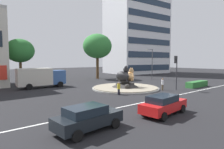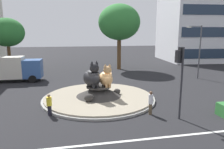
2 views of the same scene
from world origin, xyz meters
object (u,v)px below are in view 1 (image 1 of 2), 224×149
at_px(cat_statue_calico, 129,76).
at_px(second_tree_near_tower, 97,46).
at_px(pedestrian_yellow_shirt, 119,88).
at_px(cat_statue_black, 123,75).
at_px(parked_car_right, 163,104).
at_px(streetlight_arm, 151,62).
at_px(hatchback_near_shophouse, 88,117).
at_px(pedestrian_white_shirt, 163,84).
at_px(office_tower, 136,31).
at_px(broadleaf_tree_behind_island, 20,51).
at_px(traffic_light_mast, 176,65).
at_px(delivery_box_truck, 41,77).

relative_size(cat_statue_calico, second_tree_near_tower, 0.21).
bearing_deg(pedestrian_yellow_shirt, cat_statue_black, 133.93).
bearing_deg(cat_statue_black, parked_car_right, -49.53).
height_order(streetlight_arm, hatchback_near_shophouse, streetlight_arm).
bearing_deg(cat_statue_calico, second_tree_near_tower, 154.07).
bearing_deg(hatchback_near_shophouse, pedestrian_white_shirt, 16.28).
bearing_deg(pedestrian_yellow_shirt, pedestrian_white_shirt, 82.96).
xyz_separation_m(cat_statue_calico, second_tree_near_tower, (4.83, 15.60, 5.57)).
bearing_deg(streetlight_arm, hatchback_near_shophouse, 38.06).
relative_size(office_tower, hatchback_near_shophouse, 6.44).
relative_size(broadleaf_tree_behind_island, streetlight_arm, 1.18).
relative_size(cat_statue_calico, pedestrian_white_shirt, 1.24).
bearing_deg(cat_statue_black, office_tower, 109.39).
distance_m(broadleaf_tree_behind_island, streetlight_arm, 26.36).
distance_m(office_tower, streetlight_arm, 24.54).
height_order(cat_statue_black, streetlight_arm, streetlight_arm).
relative_size(streetlight_arm, pedestrian_yellow_shirt, 4.35).
xyz_separation_m(traffic_light_mast, streetlight_arm, (9.02, 11.71, 0.34)).
relative_size(office_tower, broadleaf_tree_behind_island, 3.54).
bearing_deg(traffic_light_mast, second_tree_near_tower, -13.20).
distance_m(traffic_light_mast, second_tree_near_tower, 21.24).
distance_m(pedestrian_yellow_shirt, delivery_box_truck, 13.31).
height_order(cat_statue_black, cat_statue_calico, cat_statue_black).
height_order(streetlight_arm, parked_car_right, streetlight_arm).
bearing_deg(broadleaf_tree_behind_island, traffic_light_mast, -52.16).
height_order(cat_statue_calico, broadleaf_tree_behind_island, broadleaf_tree_behind_island).
distance_m(streetlight_arm, delivery_box_truck, 23.53).
bearing_deg(hatchback_near_shophouse, delivery_box_truck, 74.82).
bearing_deg(office_tower, traffic_light_mast, -122.34).
bearing_deg(office_tower, pedestrian_yellow_shirt, -133.94).
relative_size(cat_statue_calico, traffic_light_mast, 0.44).
bearing_deg(second_tree_near_tower, pedestrian_white_shirt, -96.68).
distance_m(broadleaf_tree_behind_island, second_tree_near_tower, 16.66).
bearing_deg(pedestrian_white_shirt, pedestrian_yellow_shirt, 57.47).
xyz_separation_m(hatchback_near_shophouse, delivery_box_truck, (3.52, 19.68, 0.86)).
bearing_deg(traffic_light_mast, streetlight_arm, -48.71).
xyz_separation_m(second_tree_near_tower, pedestrian_white_shirt, (-2.32, -19.79, -6.59)).
height_order(pedestrian_white_shirt, delivery_box_truck, delivery_box_truck).
distance_m(second_tree_near_tower, streetlight_arm, 12.84).
xyz_separation_m(cat_statue_calico, hatchback_near_shophouse, (-13.69, -10.52, -1.15)).
height_order(traffic_light_mast, streetlight_arm, streetlight_arm).
bearing_deg(pedestrian_white_shirt, cat_statue_calico, 8.60).
xyz_separation_m(office_tower, broadleaf_tree_behind_island, (-38.45, -9.06, -8.19)).
bearing_deg(pedestrian_white_shirt, streetlight_arm, -67.14).
relative_size(broadleaf_tree_behind_island, second_tree_near_tower, 0.77).
bearing_deg(traffic_light_mast, cat_statue_black, 33.96).
height_order(streetlight_arm, delivery_box_truck, streetlight_arm).
bearing_deg(broadleaf_tree_behind_island, hatchback_near_shophouse, -94.35).
bearing_deg(pedestrian_white_shirt, traffic_light_mast, -146.86).
relative_size(office_tower, streetlight_arm, 4.17).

